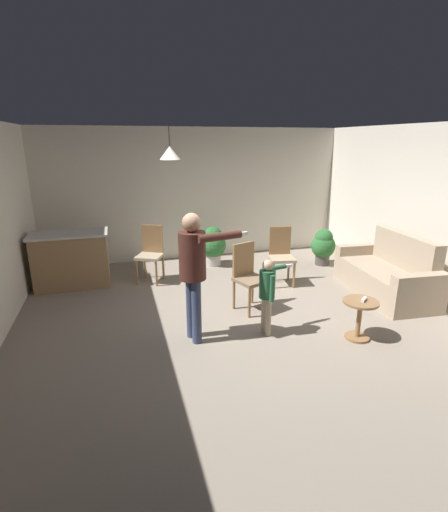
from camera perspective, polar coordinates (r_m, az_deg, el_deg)
name	(u,v)px	position (r m, az deg, el deg)	size (l,w,h in m)	color
ground	(245,318)	(5.44, 3.26, -9.43)	(7.68, 7.68, 0.00)	gray
wall_back	(196,194)	(8.02, -4.26, 9.34)	(6.40, 0.10, 2.70)	silver
wall_right	(442,213)	(6.75, 30.17, 5.62)	(0.10, 6.40, 2.70)	silver
couch_floral	(388,275)	(6.69, 23.62, -2.65)	(0.99, 1.86, 1.00)	tan
kitchen_counter	(72,260)	(6.94, -22.14, -0.50)	(1.26, 0.66, 0.95)	#99754C
side_table_by_couch	(359,315)	(5.07, 19.88, -8.42)	(0.44, 0.44, 0.52)	olive
person_adult	(194,264)	(4.52, -4.64, -1.18)	(0.84, 0.46, 1.63)	#384260
person_child	(268,289)	(4.81, 6.65, -4.93)	(0.52, 0.34, 1.02)	tan
dining_chair_by_counter	(281,253)	(6.62, 8.65, 0.39)	(0.49, 0.49, 1.00)	olive
dining_chair_near_wall	(151,251)	(6.79, -11.05, 0.68)	(0.56, 0.56, 1.00)	olive
dining_chair_centre_back	(248,274)	(5.54, 3.68, -2.77)	(0.54, 0.54, 1.00)	olive
potted_plant_corner	(323,245)	(7.84, 14.84, 1.60)	(0.49, 0.49, 0.74)	#4C4742
potted_plant_by_wall	(213,244)	(7.55, -1.67, 1.83)	(0.52, 0.52, 0.80)	#B7B2AD
spare_remote_on_table	(364,299)	(5.01, 20.49, -6.20)	(0.04, 0.13, 0.04)	white
ceiling_light_pendant	(170,153)	(5.97, -8.24, 15.25)	(0.32, 0.32, 0.55)	silver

